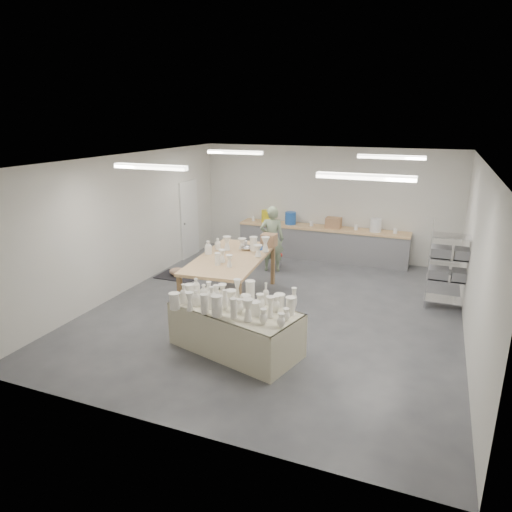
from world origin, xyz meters
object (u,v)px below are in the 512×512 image
at_px(work_table, 236,256).
at_px(potter, 272,239).
at_px(red_stool, 275,256).
at_px(drying_table, 235,326).

height_order(work_table, potter, potter).
bearing_deg(red_stool, potter, -90.00).
bearing_deg(work_table, red_stool, 83.16).
bearing_deg(potter, work_table, 72.93).
bearing_deg(potter, drying_table, 86.19).
bearing_deg(drying_table, work_table, 128.80).
xyz_separation_m(drying_table, red_stool, (-0.83, 4.38, -0.12)).
height_order(drying_table, work_table, work_table).
xyz_separation_m(work_table, red_stool, (0.07, 2.32, -0.65)).
xyz_separation_m(drying_table, work_table, (-0.90, 2.06, 0.53)).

